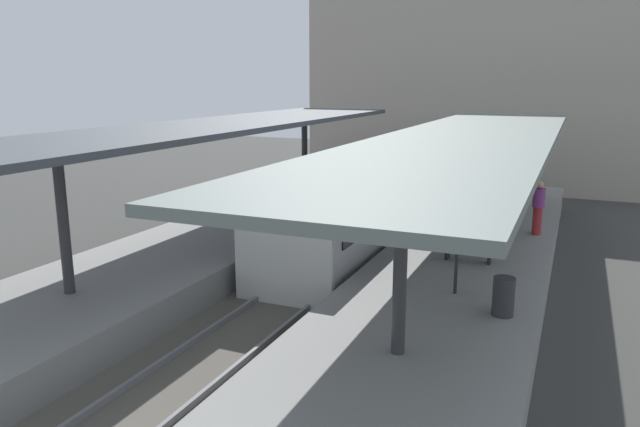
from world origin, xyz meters
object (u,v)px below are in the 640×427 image
object	(u,v)px
litter_bin	(503,296)
passenger_mid_platform	(299,185)
commuter_train	(365,200)
passenger_near_bench	(488,217)
passenger_far_end	(538,207)
platform_sign	(458,223)
platform_bench	(469,243)

from	to	relation	value
litter_bin	passenger_mid_platform	xyz separation A→B (m)	(-8.29, 7.89, 0.45)
commuter_train	passenger_near_bench	size ratio (longest dim) A/B	7.40
passenger_near_bench	passenger_far_end	world-z (taller)	passenger_near_bench
platform_sign	platform_bench	bearing A→B (deg)	93.36
passenger_near_bench	passenger_far_end	distance (m)	2.41
passenger_near_bench	passenger_far_end	xyz separation A→B (m)	(1.21, 2.08, -0.01)
platform_sign	litter_bin	size ratio (longest dim) A/B	2.76
commuter_train	passenger_near_bench	bearing A→B (deg)	-21.59
commuter_train	passenger_far_end	size ratio (longest dim) A/B	7.45
passenger_near_bench	passenger_mid_platform	world-z (taller)	passenger_near_bench
platform_bench	litter_bin	bearing A→B (deg)	-70.12
passenger_mid_platform	passenger_far_end	xyz separation A→B (m)	(8.46, -0.73, 0.02)
passenger_near_bench	passenger_mid_platform	xyz separation A→B (m)	(-7.25, 2.81, -0.03)
platform_sign	passenger_near_bench	xyz separation A→B (m)	(0.09, 4.18, -0.75)
litter_bin	passenger_far_end	size ratio (longest dim) A/B	0.48
commuter_train	platform_bench	distance (m)	5.12
platform_sign	passenger_near_bench	size ratio (longest dim) A/B	1.31
litter_bin	passenger_near_bench	world-z (taller)	passenger_near_bench
platform_bench	platform_sign	world-z (taller)	platform_sign
commuter_train	passenger_far_end	bearing A→B (deg)	4.23
platform_bench	passenger_mid_platform	xyz separation A→B (m)	(-7.00, 4.33, 0.38)
platform_sign	passenger_mid_platform	bearing A→B (deg)	135.67
platform_bench	passenger_mid_platform	world-z (taller)	passenger_mid_platform
commuter_train	passenger_mid_platform	bearing A→B (deg)	159.29
commuter_train	passenger_near_bench	xyz separation A→B (m)	(4.24, -1.68, 0.15)
commuter_train	litter_bin	size ratio (longest dim) A/B	15.56
passenger_mid_platform	commuter_train	bearing A→B (deg)	-20.71
commuter_train	passenger_near_bench	distance (m)	4.56
platform_sign	litter_bin	bearing A→B (deg)	-38.41
commuter_train	platform_bench	size ratio (longest dim) A/B	8.89
passenger_far_end	passenger_mid_platform	bearing A→B (deg)	175.04
platform_sign	litter_bin	xyz separation A→B (m)	(1.13, -0.90, -1.22)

